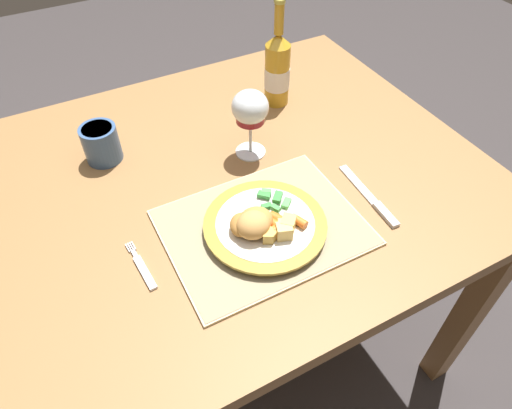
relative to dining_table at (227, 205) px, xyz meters
name	(u,v)px	position (x,y,z in m)	size (l,w,h in m)	color
ground_plane	(235,336)	(0.00, 0.00, -0.64)	(6.00, 6.00, 0.00)	#383333
dining_table	(227,205)	(0.00, 0.00, 0.00)	(1.13, 0.90, 0.74)	olive
placemat	(263,227)	(0.00, -0.18, 0.10)	(0.38, 0.29, 0.01)	#CCB789
dinner_plate	(266,225)	(0.00, -0.19, 0.12)	(0.24, 0.24, 0.02)	silver
breaded_croquettes	(252,223)	(-0.03, -0.19, 0.14)	(0.10, 0.08, 0.05)	#B77F3D
green_beans_pile	(274,201)	(0.04, -0.15, 0.13)	(0.06, 0.07, 0.02)	#338438
glazed_carrots	(282,224)	(0.02, -0.21, 0.13)	(0.08, 0.06, 0.02)	orange
fork	(143,269)	(-0.24, -0.16, 0.10)	(0.02, 0.12, 0.01)	silver
table_knife	(373,200)	(0.24, -0.22, 0.10)	(0.03, 0.20, 0.01)	silver
wine_glass	(250,110)	(0.09, 0.04, 0.21)	(0.08, 0.08, 0.16)	silver
bottle	(277,69)	(0.24, 0.19, 0.19)	(0.06, 0.06, 0.27)	gold
roast_potatoes	(281,230)	(0.01, -0.23, 0.14)	(0.08, 0.05, 0.03)	#DBB256
drinking_cup	(101,143)	(-0.22, 0.18, 0.14)	(0.08, 0.08, 0.08)	#385684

